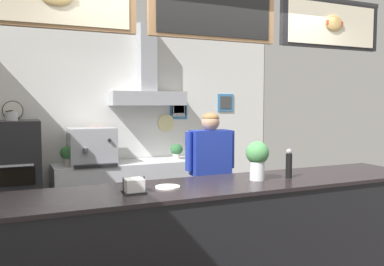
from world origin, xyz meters
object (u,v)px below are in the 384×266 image
Objects in this scene: potted_oregano at (68,154)px; condiment_plate at (168,187)px; napkin_holder at (134,186)px; basil_vase at (257,159)px; shop_worker at (210,177)px; potted_sage at (177,150)px; pizza_oven at (14,182)px; pepper_grinder at (289,164)px; potted_rosemary at (113,155)px; espresso_machine at (92,147)px.

condiment_plate is at bearing -80.68° from potted_oregano.
napkin_holder is 0.50× the size of basil_vase.
shop_worker reaches higher than potted_sage.
pizza_oven is 1.00× the size of shop_worker.
potted_sage is at bearing 89.80° from pepper_grinder.
napkin_holder is at bearing -169.19° from condiment_plate.
pepper_grinder is at bearing -4.21° from basil_vase.
pizza_oven is 3.10m from basil_vase.
basil_vase is (0.78, -0.02, 0.17)m from condiment_plate.
potted_oregano is at bearing -177.93° from potted_rosemary.
condiment_plate is (-0.16, -2.58, 0.07)m from potted_rosemary.
shop_worker is at bearing -58.75° from potted_rosemary.
pizza_oven is 4.91× the size of basil_vase.
pizza_oven reaches higher than potted_rosemary.
espresso_machine is at bearing -3.65° from potted_oregano.
condiment_plate is at bearing -93.65° from potted_rosemary.
potted_oregano reaches higher than potted_rosemary.
espresso_machine is 2.30× the size of potted_oregano.
potted_oregano is at bearing 176.35° from espresso_machine.
potted_rosemary is 0.80× the size of pepper_grinder.
pizza_oven is at bearing -173.31° from espresso_machine.
potted_rosemary is at bearing 7.02° from pizza_oven.
condiment_plate is at bearing -113.05° from potted_sage.
potted_rosemary is 2.67m from napkin_holder.
shop_worker is 1.57m from potted_rosemary.
espresso_machine is (-1.09, 1.30, 0.27)m from shop_worker.
potted_oregano is at bearing 99.32° from condiment_plate.
napkin_holder is at bearing -178.01° from basil_vase.
potted_oregano is 1.04× the size of pepper_grinder.
condiment_plate is at bearing 177.97° from pepper_grinder.
potted_sage is 2.79m from condiment_plate.
potted_rosemary is 2.67m from basil_vase.
shop_worker is at bearing 81.21° from basil_vase.
shop_worker is at bearing 45.91° from napkin_holder.
pepper_grinder is at bearing -70.60° from potted_rosemary.
pepper_grinder reaches higher than napkin_holder.
potted_sage is (0.12, 1.33, 0.16)m from shop_worker.
espresso_machine is at bearing 86.48° from napkin_holder.
napkin_holder is at bearing -72.21° from pizza_oven.
espresso_machine is at bearing 6.69° from pizza_oven.
potted_rosemary is at bearing 2.07° from potted_oregano.
basil_vase reaches higher than napkin_holder.
pizza_oven reaches higher than napkin_holder.
condiment_plate is at bearing 53.22° from shop_worker.
basil_vase reaches higher than pepper_grinder.
pepper_grinder reaches higher than condiment_plate.
potted_sage is at bearing 3.90° from pizza_oven.
pizza_oven reaches higher than basil_vase.
pizza_oven is 7.17× the size of potted_sage.
espresso_machine reaches higher than potted_oregano.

